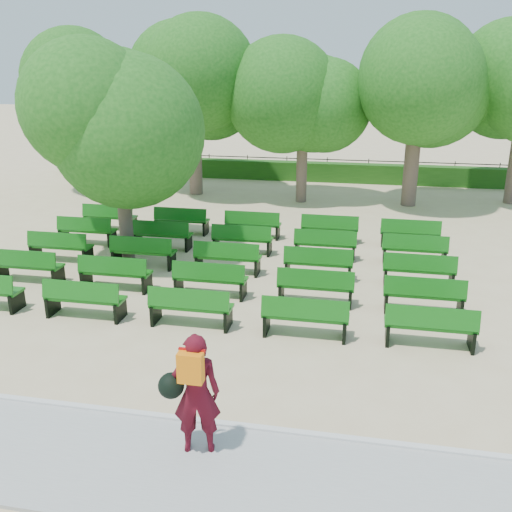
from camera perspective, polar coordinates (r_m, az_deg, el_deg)
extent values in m
plane|color=#CCB487|center=(15.06, -1.05, -2.65)|extent=(120.00, 120.00, 0.00)
cube|color=#A8A9A4|center=(8.86, -11.84, -19.82)|extent=(30.00, 2.20, 0.06)
cube|color=silver|center=(9.70, -9.17, -15.68)|extent=(30.00, 0.12, 0.10)
cube|color=#205415|center=(28.31, 4.99, 8.43)|extent=(26.00, 0.70, 0.90)
cube|color=#116513|center=(15.65, -2.76, -0.05)|extent=(1.84, 0.59, 0.06)
cube|color=#116513|center=(15.38, -2.96, 0.59)|extent=(1.82, 0.22, 0.43)
cylinder|color=brown|center=(16.90, -12.99, 4.33)|extent=(0.40, 0.40, 2.85)
ellipsoid|color=#276B1C|center=(16.46, -13.66, 13.16)|extent=(4.31, 4.31, 3.88)
imported|color=#4D0B16|center=(8.44, -5.98, -13.52)|extent=(0.78, 0.60, 1.89)
cube|color=orange|center=(7.99, -6.57, -11.03)|extent=(0.35, 0.18, 0.44)
sphere|color=black|center=(8.43, -8.49, -12.70)|extent=(0.38, 0.38, 0.38)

